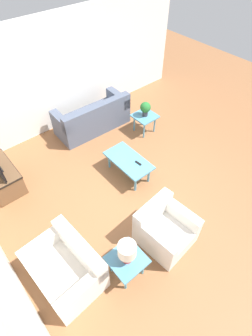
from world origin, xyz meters
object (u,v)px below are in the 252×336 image
Objects in this scene: side_table_lamp at (127,261)px; potted_plant at (145,108)px; side_table_plant at (145,118)px; tv_stand_chest at (1,177)px; armchair at (164,229)px; loveseat at (67,268)px; table_lamp at (127,251)px; coffee_table at (129,161)px; sofa at (93,118)px.

side_table_lamp is 1.46× the size of potted_plant.
side_table_plant is 0.51× the size of tv_stand_chest.
armchair is 0.77× the size of loveseat.
tv_stand_chest is (3.10, 1.71, -0.04)m from armchair.
table_lamp is (-2.56, 2.78, 0.35)m from side_table_plant.
table_lamp is at bearing 138.69° from coffee_table.
table_lamp reaches higher than armchair.
tv_stand_chest is at bearing 9.66° from sofa.
sofa is 1.88m from coffee_table.
tv_stand_chest is 2.88× the size of potted_plant.
armchair is at bearing 77.07° from sofa.
loveseat is 1.12× the size of tv_stand_chest.
sofa is 3.98m from table_lamp.
side_table_plant is (0.89, -1.31, 0.03)m from coffee_table.
side_table_lamp is at bearing 64.48° from sofa.
loveseat reaches higher than side_table_plant.
table_lamp reaches higher than side_table_lamp.
side_table_lamp is (-0.57, -0.76, 0.12)m from loveseat.
tv_stand_chest is at bearing 80.54° from potted_plant.
armchair is (-3.45, 0.92, -0.01)m from sofa.
coffee_table is 1.62m from potted_plant.
tv_stand_chest is (1.49, 2.26, -0.12)m from coffee_table.
table_lamp is at bearing -90.00° from side_table_lamp.
side_table_lamp is (-0.05, 0.91, 0.10)m from armchair.
tv_stand_chest is at bearing 14.24° from side_table_lamp.
side_table_plant reaches higher than coffee_table.
table_lamp is at bearing 178.67° from armchair.
tv_stand_chest is at bearing 56.69° from coffee_table.
coffee_table is (1.61, -0.56, 0.08)m from armchair.
armchair is 2.48× the size of potted_plant.
armchair is 1.70× the size of side_table_plant.
table_lamp is (-2.56, 2.78, 0.05)m from potted_plant.
coffee_table is 2.71m from tv_stand_chest.
side_table_plant is at bearing 137.04° from sofa.
loveseat is (-2.94, 2.59, -0.02)m from sofa.
table_lamp reaches higher than coffee_table.
potted_plant is (2.56, -2.78, 0.29)m from side_table_lamp.
coffee_table is at bearing 80.78° from sofa.
loveseat is at bearing 116.26° from coffee_table.
sofa is 1.39m from potted_plant.
table_lamp is (-1.66, 1.46, 0.37)m from coffee_table.
side_table_plant is at bearing -99.46° from tv_stand_chest.
tv_stand_chest is at bearing 80.54° from side_table_plant.
armchair is at bearing -86.57° from side_table_lamp.
potted_plant is at bearing -47.36° from side_table_lamp.
sofa is 3.57m from armchair.
armchair is at bearing -86.57° from table_lamp.
potted_plant is 0.86× the size of table_lamp.
coffee_table is 2.47× the size of table_lamp.
table_lamp is at bearing 50.00° from loveseat.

